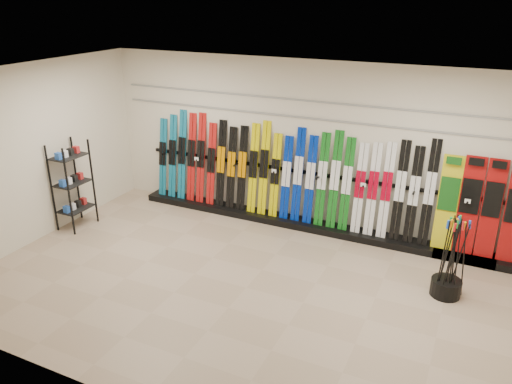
% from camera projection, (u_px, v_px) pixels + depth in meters
% --- Properties ---
extents(floor, '(8.00, 8.00, 0.00)m').
position_uv_depth(floor, '(246.00, 288.00, 7.33)').
color(floor, '#9E856D').
rests_on(floor, ground).
extents(back_wall, '(8.00, 0.00, 8.00)m').
position_uv_depth(back_wall, '(308.00, 145.00, 8.86)').
color(back_wall, beige).
rests_on(back_wall, floor).
extents(left_wall, '(0.00, 5.00, 5.00)m').
position_uv_depth(left_wall, '(32.00, 155.00, 8.35)').
color(left_wall, beige).
rests_on(left_wall, floor).
extents(ceiling, '(8.00, 8.00, 0.00)m').
position_uv_depth(ceiling, '(244.00, 82.00, 6.21)').
color(ceiling, silver).
rests_on(ceiling, back_wall).
extents(ski_rack_base, '(8.00, 0.40, 0.12)m').
position_uv_depth(ski_rack_base, '(312.00, 226.00, 9.13)').
color(ski_rack_base, black).
rests_on(ski_rack_base, floor).
extents(skis, '(5.38, 0.29, 1.78)m').
position_uv_depth(skis, '(281.00, 173.00, 9.13)').
color(skis, '#106384').
rests_on(skis, ski_rack_base).
extents(snowboards, '(1.26, 0.24, 1.58)m').
position_uv_depth(snowboards, '(478.00, 208.00, 7.82)').
color(snowboards, gold).
rests_on(snowboards, ski_rack_base).
extents(accessory_rack, '(0.40, 0.60, 1.61)m').
position_uv_depth(accessory_rack, '(73.00, 185.00, 8.97)').
color(accessory_rack, black).
rests_on(accessory_rack, floor).
extents(pole_bin, '(0.42, 0.42, 0.25)m').
position_uv_depth(pole_bin, '(446.00, 287.00, 7.11)').
color(pole_bin, black).
rests_on(pole_bin, floor).
extents(ski_poles, '(0.35, 0.33, 1.18)m').
position_uv_depth(ski_poles, '(452.00, 258.00, 6.91)').
color(ski_poles, black).
rests_on(ski_poles, pole_bin).
extents(slatwall_rail_0, '(7.60, 0.02, 0.03)m').
position_uv_depth(slatwall_rail_0, '(309.00, 118.00, 8.66)').
color(slatwall_rail_0, gray).
rests_on(slatwall_rail_0, back_wall).
extents(slatwall_rail_1, '(7.60, 0.02, 0.03)m').
position_uv_depth(slatwall_rail_1, '(309.00, 101.00, 8.55)').
color(slatwall_rail_1, gray).
rests_on(slatwall_rail_1, back_wall).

